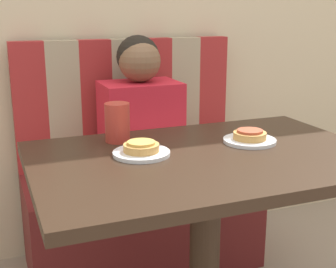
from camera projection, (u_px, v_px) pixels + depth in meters
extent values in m
cube|color=#5B1919|center=(142.00, 219.00, 2.18)|extent=(1.04, 0.49, 0.45)
cube|color=maroon|center=(30.00, 108.00, 2.08)|extent=(0.15, 0.07, 0.59)
cube|color=tan|center=(64.00, 106.00, 2.13)|extent=(0.15, 0.07, 0.59)
cube|color=maroon|center=(96.00, 104.00, 2.19)|extent=(0.15, 0.07, 0.59)
cube|color=tan|center=(126.00, 101.00, 2.24)|extent=(0.15, 0.07, 0.59)
cube|color=maroon|center=(156.00, 99.00, 2.29)|extent=(0.15, 0.07, 0.59)
cube|color=tan|center=(183.00, 97.00, 2.34)|extent=(0.15, 0.07, 0.59)
cube|color=maroon|center=(210.00, 95.00, 2.40)|extent=(0.15, 0.07, 0.59)
cube|color=black|center=(207.00, 159.00, 1.46)|extent=(1.08, 0.72, 0.03)
cylinder|color=black|center=(204.00, 265.00, 1.56)|extent=(0.10, 0.10, 0.70)
cube|color=red|center=(141.00, 129.00, 2.07)|extent=(0.34, 0.24, 0.42)
sphere|color=brown|center=(140.00, 61.00, 1.99)|extent=(0.18, 0.18, 0.18)
sphere|color=black|center=(138.00, 57.00, 2.01)|extent=(0.18, 0.18, 0.18)
cylinder|color=white|center=(141.00, 153.00, 1.44)|extent=(0.18, 0.18, 0.01)
cylinder|color=white|center=(250.00, 141.00, 1.58)|extent=(0.18, 0.18, 0.01)
cylinder|color=#C68E47|center=(141.00, 148.00, 1.44)|extent=(0.11, 0.11, 0.02)
cylinder|color=gold|center=(141.00, 143.00, 1.44)|extent=(0.09, 0.09, 0.01)
cylinder|color=#C68E47|center=(250.00, 136.00, 1.58)|extent=(0.11, 0.11, 0.02)
cylinder|color=#AD472D|center=(250.00, 131.00, 1.57)|extent=(0.09, 0.09, 0.01)
cylinder|color=#B23328|center=(117.00, 122.00, 1.58)|extent=(0.08, 0.08, 0.13)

